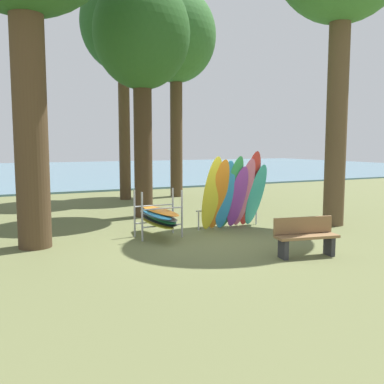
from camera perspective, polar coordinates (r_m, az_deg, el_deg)
The scene contains 8 objects.
ground_plane at distance 11.00m, azimuth 2.08°, elevation -6.48°, with size 80.00×80.00×0.00m, color #60663D.
lake_water at distance 40.17m, azimuth -18.73°, elevation 2.61°, with size 80.00×36.00×0.10m, color slate.
tree_mid_behind at distance 20.64m, azimuth -2.14°, elevation 19.55°, with size 3.62×3.62×9.38m.
tree_far_left_back at distance 14.90m, azimuth -6.66°, elevation 19.52°, with size 3.14×3.14×7.83m.
tree_far_right_back at distance 19.85m, azimuth -9.16°, elevation 20.87°, with size 3.58×3.58×9.62m.
leaning_board_pile at distance 12.39m, azimuth 5.61°, elevation -0.28°, with size 2.15×0.97×2.26m.
board_storage_rack at distance 11.39m, azimuth -4.49°, elevation -3.23°, with size 1.15×2.13×1.25m.
park_bench at distance 9.76m, azimuth 14.77°, elevation -5.63°, with size 1.45×0.66×0.85m.
Camera 1 is at (-5.05, -9.46, 2.45)m, focal length 40.35 mm.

